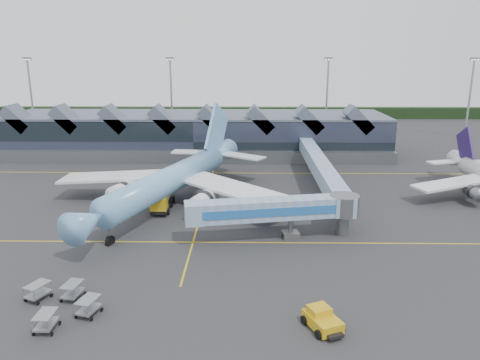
{
  "coord_description": "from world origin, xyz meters",
  "views": [
    {
      "loc": [
        7.03,
        -64.63,
        24.12
      ],
      "look_at": [
        5.96,
        4.58,
        5.0
      ],
      "focal_mm": 35.0,
      "sensor_mm": 36.0,
      "label": 1
    }
  ],
  "objects_px": {
    "main_airliner": "(174,178)",
    "fuel_truck": "(163,197)",
    "jet_bridge": "(284,210)",
    "pushback_tug": "(322,320)"
  },
  "relations": [
    {
      "from": "main_airliner",
      "to": "pushback_tug",
      "type": "relative_size",
      "value": 10.01
    },
    {
      "from": "fuel_truck",
      "to": "pushback_tug",
      "type": "bearing_deg",
      "value": -59.84
    },
    {
      "from": "main_airliner",
      "to": "pushback_tug",
      "type": "distance_m",
      "value": 39.72
    },
    {
      "from": "main_airliner",
      "to": "fuel_truck",
      "type": "height_order",
      "value": "main_airliner"
    },
    {
      "from": "main_airliner",
      "to": "jet_bridge",
      "type": "bearing_deg",
      "value": -20.08
    },
    {
      "from": "jet_bridge",
      "to": "pushback_tug",
      "type": "relative_size",
      "value": 5.06
    },
    {
      "from": "main_airliner",
      "to": "fuel_truck",
      "type": "distance_m",
      "value": 3.52
    },
    {
      "from": "main_airliner",
      "to": "fuel_truck",
      "type": "relative_size",
      "value": 4.69
    },
    {
      "from": "jet_bridge",
      "to": "fuel_truck",
      "type": "xyz_separation_m",
      "value": [
        -18.24,
        12.26,
        -2.18
      ]
    },
    {
      "from": "jet_bridge",
      "to": "pushback_tug",
      "type": "xyz_separation_m",
      "value": [
        1.91,
        -21.0,
        -3.18
      ]
    }
  ]
}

